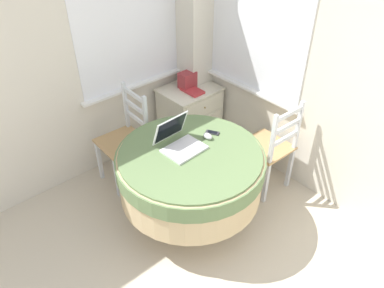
% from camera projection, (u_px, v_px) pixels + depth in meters
% --- Properties ---
extents(corner_room_shell, '(4.38, 4.50, 2.55)m').
position_uv_depth(corner_room_shell, '(191.00, 71.00, 2.82)').
color(corner_room_shell, beige).
rests_on(corner_room_shell, ground_plane).
extents(round_dining_table, '(1.18, 1.18, 0.74)m').
position_uv_depth(round_dining_table, '(190.00, 170.00, 3.00)').
color(round_dining_table, '#4C3D2D').
rests_on(round_dining_table, ground_plane).
extents(laptop, '(0.33, 0.33, 0.24)m').
position_uv_depth(laptop, '(179.00, 142.00, 2.92)').
color(laptop, silver).
rests_on(laptop, round_dining_table).
extents(computer_mouse, '(0.06, 0.09, 0.04)m').
position_uv_depth(computer_mouse, '(208.00, 136.00, 3.03)').
color(computer_mouse, silver).
rests_on(computer_mouse, round_dining_table).
extents(cell_phone, '(0.10, 0.12, 0.01)m').
position_uv_depth(cell_phone, '(212.00, 133.00, 3.10)').
color(cell_phone, '#2D2D33').
rests_on(cell_phone, round_dining_table).
extents(dining_chair_near_back_window, '(0.42, 0.40, 0.94)m').
position_uv_depth(dining_chair_near_back_window, '(126.00, 140.00, 3.52)').
color(dining_chair_near_back_window, tan).
rests_on(dining_chair_near_back_window, ground_plane).
extents(dining_chair_near_right_window, '(0.40, 0.42, 0.94)m').
position_uv_depth(dining_chair_near_right_window, '(270.00, 148.00, 3.41)').
color(dining_chair_near_right_window, tan).
rests_on(dining_chair_near_right_window, ground_plane).
extents(corner_cabinet, '(0.59, 0.49, 0.65)m').
position_uv_depth(corner_cabinet, '(190.00, 115.00, 4.12)').
color(corner_cabinet, silver).
rests_on(corner_cabinet, ground_plane).
extents(storage_box, '(0.17, 0.12, 0.17)m').
position_uv_depth(storage_box, '(187.00, 80.00, 3.90)').
color(storage_box, '#9E3338').
rests_on(storage_box, corner_cabinet).
extents(book_on_cabinet, '(0.15, 0.23, 0.02)m').
position_uv_depth(book_on_cabinet, '(192.00, 91.00, 3.87)').
color(book_on_cabinet, '#BC3338').
rests_on(book_on_cabinet, corner_cabinet).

